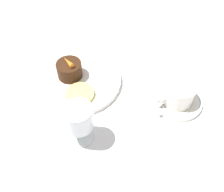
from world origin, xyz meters
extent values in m
plane|color=white|center=(0.00, 0.00, 0.00)|extent=(3.00, 3.00, 0.00)
cylinder|color=white|center=(0.00, -0.04, 0.01)|extent=(0.26, 0.26, 0.01)
torus|color=#8CB2D1|center=(0.00, -0.04, 0.01)|extent=(0.24, 0.24, 0.00)
cylinder|color=white|center=(-0.22, 0.15, 0.01)|extent=(0.14, 0.14, 0.01)
torus|color=#8CB2D1|center=(-0.22, 0.15, 0.01)|extent=(0.13, 0.13, 0.00)
cylinder|color=white|center=(-0.22, 0.15, 0.04)|extent=(0.08, 0.08, 0.06)
cylinder|color=brown|center=(-0.22, 0.15, 0.04)|extent=(0.07, 0.07, 0.05)
torus|color=white|center=(-0.17, 0.15, 0.04)|extent=(0.03, 0.01, 0.04)
cube|color=silver|center=(-0.19, 0.12, 0.01)|extent=(0.06, 0.07, 0.00)
ellipsoid|color=silver|center=(-0.16, 0.16, 0.01)|extent=(0.03, 0.03, 0.00)
cylinder|color=silver|center=(0.05, 0.14, 0.00)|extent=(0.06, 0.06, 0.01)
cylinder|color=silver|center=(0.05, 0.14, 0.03)|extent=(0.01, 0.01, 0.05)
cylinder|color=silver|center=(0.05, 0.14, 0.08)|extent=(0.07, 0.07, 0.06)
cylinder|color=#5B0F1E|center=(0.05, 0.14, 0.07)|extent=(0.06, 0.06, 0.03)
cube|color=silver|center=(-0.18, -0.06, 0.00)|extent=(0.02, 0.14, 0.01)
cube|color=silver|center=(-0.17, 0.03, 0.00)|extent=(0.03, 0.05, 0.01)
cylinder|color=#381E0F|center=(0.01, -0.06, 0.04)|extent=(0.07, 0.07, 0.05)
cone|color=orange|center=(0.01, -0.06, 0.07)|extent=(0.02, 0.04, 0.01)
cylinder|color=#EFE075|center=(0.01, 0.02, 0.02)|extent=(0.08, 0.08, 0.01)
camera|label=1|loc=(0.13, 0.48, 0.57)|focal=42.00mm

